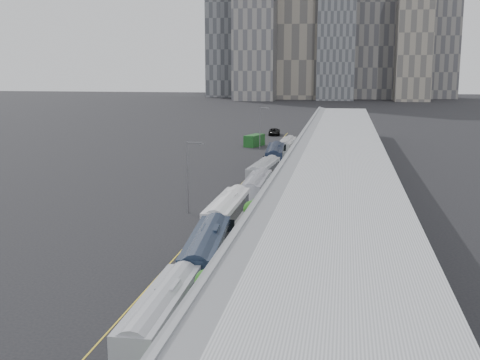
% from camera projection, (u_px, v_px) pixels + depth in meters
% --- Properties ---
extents(sidewalk, '(10.00, 170.00, 0.12)m').
position_uv_depth(sidewalk, '(308.00, 195.00, 83.26)').
color(sidewalk, gray).
rests_on(sidewalk, ground).
extents(lane_line, '(0.12, 160.00, 0.02)m').
position_uv_depth(lane_line, '(234.00, 192.00, 85.04)').
color(lane_line, gold).
rests_on(lane_line, ground).
extents(depot, '(12.45, 160.40, 7.20)m').
position_uv_depth(depot, '(338.00, 171.00, 81.95)').
color(depot, gray).
rests_on(depot, ground).
extents(skyline, '(145.00, 64.00, 120.00)m').
position_uv_depth(skyline, '(318.00, 7.00, 336.60)').
color(skyline, slate).
rests_on(skyline, ground).
extents(bus_0, '(2.74, 12.27, 3.57)m').
position_uv_depth(bus_0, '(162.00, 322.00, 38.01)').
color(bus_0, '#9899A1').
rests_on(bus_0, ground).
extents(bus_1, '(3.91, 13.64, 3.93)m').
position_uv_depth(bus_1, '(207.00, 258.00, 50.41)').
color(bus_1, '#162033').
rests_on(bus_1, ground).
extents(bus_2, '(2.98, 13.41, 3.92)m').
position_uv_depth(bus_2, '(227.00, 217.00, 64.15)').
color(bus_2, white).
rests_on(bus_2, ground).
extents(bus_3, '(2.81, 12.56, 3.67)m').
position_uv_depth(bus_3, '(257.00, 191.00, 78.26)').
color(bus_3, gray).
rests_on(bus_3, ground).
extents(bus_4, '(3.59, 12.98, 3.75)m').
position_uv_depth(bus_4, '(264.00, 175.00, 89.74)').
color(bus_4, '#92969B').
rests_on(bus_4, ground).
extents(bus_5, '(3.85, 14.16, 4.09)m').
position_uv_depth(bus_5, '(275.00, 159.00, 104.64)').
color(bus_5, '#151E31').
rests_on(bus_5, ground).
extents(bus_6, '(2.80, 12.29, 3.58)m').
position_uv_depth(bus_6, '(287.00, 149.00, 119.47)').
color(bus_6, '#B9B9BB').
rests_on(bus_6, ground).
extents(tree_0, '(2.12, 2.12, 4.86)m').
position_uv_depth(tree_0, '(216.00, 281.00, 38.83)').
color(tree_0, black).
rests_on(tree_0, ground).
extents(tree_1, '(2.34, 2.34, 5.06)m').
position_uv_depth(tree_1, '(258.00, 209.00, 58.17)').
color(tree_1, black).
rests_on(tree_1, ground).
extents(tree_2, '(1.35, 1.35, 3.58)m').
position_uv_depth(tree_2, '(286.00, 177.00, 80.77)').
color(tree_2, black).
rests_on(tree_2, ground).
extents(tree_3, '(2.25, 2.25, 4.44)m').
position_uv_depth(tree_3, '(299.00, 147.00, 108.56)').
color(tree_3, black).
rests_on(tree_3, ground).
extents(street_lamp_near, '(2.04, 0.22, 8.72)m').
position_uv_depth(street_lamp_near, '(189.00, 172.00, 72.16)').
color(street_lamp_near, '#59595E').
rests_on(street_lamp_near, ground).
extents(street_lamp_far, '(2.04, 0.22, 9.00)m').
position_uv_depth(street_lamp_far, '(261.00, 125.00, 130.22)').
color(street_lamp_far, '#59595E').
rests_on(street_lamp_far, ground).
extents(shipping_container, '(4.17, 6.50, 2.58)m').
position_uv_depth(shipping_container, '(254.00, 140.00, 135.08)').
color(shipping_container, '#144318').
rests_on(shipping_container, ground).
extents(suv, '(3.56, 6.64, 1.77)m').
position_uv_depth(suv, '(274.00, 132.00, 157.23)').
color(suv, black).
rests_on(suv, ground).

